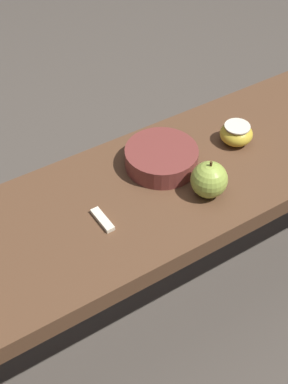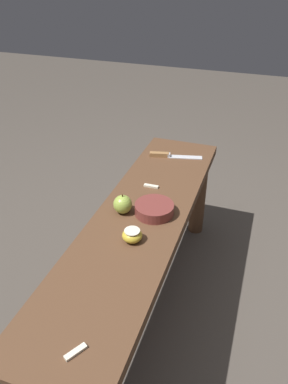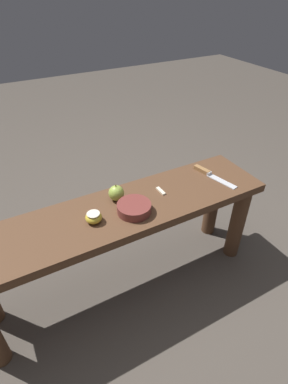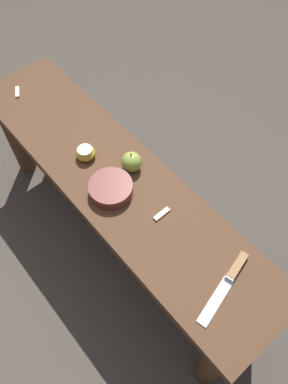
% 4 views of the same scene
% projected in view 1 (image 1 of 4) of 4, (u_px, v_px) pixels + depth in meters
% --- Properties ---
extents(ground_plane, '(8.00, 8.00, 0.00)m').
position_uv_depth(ground_plane, '(179.00, 309.00, 1.40)').
color(ground_plane, '#4C443D').
extents(wooden_bench, '(1.37, 0.33, 0.49)m').
position_uv_depth(wooden_bench, '(187.00, 210.00, 1.14)').
color(wooden_bench, brown).
rests_on(wooden_bench, ground_plane).
extents(apple_whole, '(0.07, 0.07, 0.08)m').
position_uv_depth(apple_whole, '(209.00, 180.00, 0.98)').
color(apple_whole, '#9EB747').
rests_on(apple_whole, wooden_bench).
extents(apple_cut, '(0.07, 0.07, 0.04)m').
position_uv_depth(apple_cut, '(236.00, 134.00, 1.10)').
color(apple_cut, gold).
rests_on(apple_cut, wooden_bench).
extents(apple_slice_center, '(0.02, 0.06, 0.01)m').
position_uv_depth(apple_slice_center, '(102.00, 220.00, 0.96)').
color(apple_slice_center, silver).
rests_on(apple_slice_center, wooden_bench).
extents(bowl, '(0.14, 0.14, 0.04)m').
position_uv_depth(bowl, '(161.00, 158.00, 1.05)').
color(bowl, brown).
rests_on(bowl, wooden_bench).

